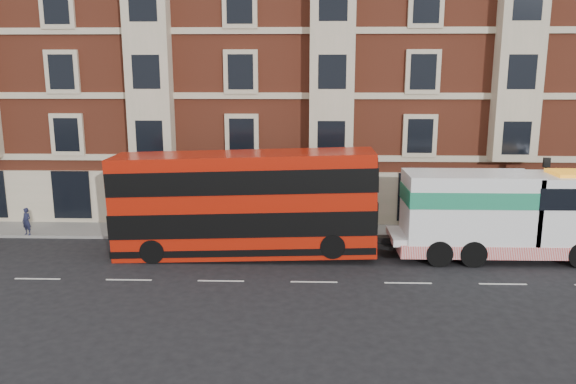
{
  "coord_description": "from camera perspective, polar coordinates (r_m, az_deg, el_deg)",
  "views": [
    {
      "loc": [
        -0.41,
        -22.66,
        8.79
      ],
      "look_at": [
        -1.24,
        4.0,
        3.08
      ],
      "focal_mm": 35.0,
      "sensor_mm": 36.0,
      "label": 1
    }
  ],
  "objects": [
    {
      "name": "double_decker_bus",
      "position": [
        27.01,
        -4.47,
        -1.04
      ],
      "size": [
        12.45,
        2.86,
        5.04
      ],
      "color": "#AD1909",
      "rests_on": "ground"
    },
    {
      "name": "ground",
      "position": [
        24.31,
        2.66,
        -9.12
      ],
      "size": [
        120.0,
        120.0,
        0.0
      ],
      "primitive_type": "plane",
      "color": "black",
      "rests_on": "ground"
    },
    {
      "name": "lamp_post_east",
      "position": [
        32.01,
        24.55,
        -0.03
      ],
      "size": [
        0.35,
        0.15,
        4.35
      ],
      "color": "black",
      "rests_on": "sidewalk"
    },
    {
      "name": "pedestrian",
      "position": [
        33.43,
        -25.01,
        -2.73
      ],
      "size": [
        0.63,
        0.52,
        1.49
      ],
      "primitive_type": "imported",
      "rotation": [
        0.0,
        0.0,
        -0.33
      ],
      "color": "#1B1D36",
      "rests_on": "sidewalk"
    },
    {
      "name": "tow_truck",
      "position": [
        28.47,
        20.48,
        -2.07
      ],
      "size": [
        9.98,
        2.95,
        4.16
      ],
      "color": "white",
      "rests_on": "ground"
    },
    {
      "name": "lamp_post_west",
      "position": [
        30.03,
        -8.99,
        0.19
      ],
      "size": [
        0.35,
        0.15,
        4.35
      ],
      "color": "black",
      "rests_on": "sidewalk"
    },
    {
      "name": "victorian_terrace",
      "position": [
        37.69,
        3.25,
        14.01
      ],
      "size": [
        45.0,
        12.0,
        20.4
      ],
      "color": "brown",
      "rests_on": "ground"
    },
    {
      "name": "sidewalk",
      "position": [
        31.4,
        2.46,
        -4.04
      ],
      "size": [
        90.0,
        3.0,
        0.15
      ],
      "primitive_type": "cube",
      "color": "slate",
      "rests_on": "ground"
    }
  ]
}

